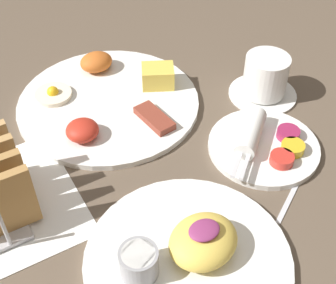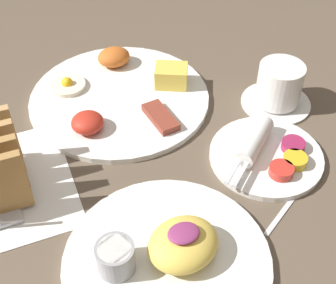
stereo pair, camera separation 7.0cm
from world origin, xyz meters
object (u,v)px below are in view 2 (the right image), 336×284
plate_breakfast (120,94)px  coffee_cup (279,87)px  plate_foreground (166,256)px  plate_condiments (266,153)px

plate_breakfast → coffee_cup: (0.25, -0.11, 0.03)m
plate_foreground → coffee_cup: 0.37m
coffee_cup → plate_foreground: bearing=-143.2°
plate_breakfast → plate_condiments: size_ratio=1.73×
plate_foreground → plate_breakfast: bearing=81.8°
plate_condiments → coffee_cup: (0.09, 0.11, 0.02)m
plate_breakfast → plate_condiments: plate_breakfast is taller
plate_foreground → coffee_cup: size_ratio=2.18×
plate_condiments → coffee_cup: bearing=52.0°
plate_condiments → plate_breakfast: bearing=125.8°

